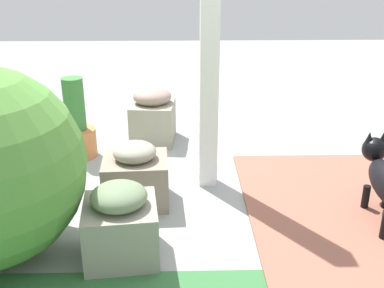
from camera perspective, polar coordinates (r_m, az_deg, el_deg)
name	(u,v)px	position (r m, az deg, el deg)	size (l,w,h in m)	color
ground_plane	(232,184)	(3.39, 5.00, -4.88)	(12.00, 12.00, 0.00)	gray
porch_pillar	(210,44)	(3.07, 2.18, 12.27)	(0.12, 0.12, 2.02)	white
stone_planter_nearest	(153,116)	(4.09, -4.84, 3.47)	(0.40, 0.45, 0.48)	gray
stone_planter_mid	(136,176)	(3.08, -6.94, -3.92)	(0.44, 0.39, 0.43)	gray
stone_planter_far	(121,224)	(2.56, -8.78, -9.70)	(0.43, 0.43, 0.44)	gray
terracotta_pot_tall	(77,129)	(3.87, -14.03, 1.80)	(0.30, 0.30, 0.66)	#C17341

